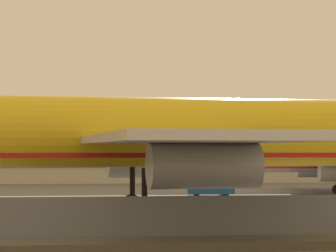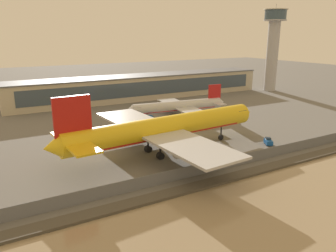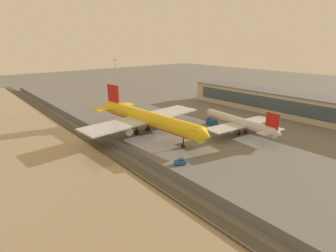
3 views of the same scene
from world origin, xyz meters
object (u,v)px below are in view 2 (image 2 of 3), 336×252
(cargo_jet_yellow, at_px, (163,128))
(control_tower, at_px, (273,42))
(ops_van, at_px, (144,119))
(passenger_jet_silver, at_px, (180,106))
(baggage_tug, at_px, (268,142))

(cargo_jet_yellow, distance_m, control_tower, 107.72)
(ops_van, bearing_deg, passenger_jet_silver, 1.12)
(cargo_jet_yellow, bearing_deg, passenger_jet_silver, 52.40)
(control_tower, bearing_deg, cargo_jet_yellow, -149.27)
(baggage_tug, bearing_deg, ops_van, 118.45)
(cargo_jet_yellow, distance_m, passenger_jet_silver, 34.83)
(cargo_jet_yellow, relative_size, ops_van, 10.29)
(cargo_jet_yellow, relative_size, passenger_jet_silver, 1.56)
(cargo_jet_yellow, distance_m, ops_van, 28.82)
(cargo_jet_yellow, relative_size, baggage_tug, 15.90)
(baggage_tug, distance_m, control_tower, 92.40)
(passenger_jet_silver, relative_size, baggage_tug, 10.17)
(passenger_jet_silver, distance_m, baggage_tug, 35.80)
(passenger_jet_silver, xyz_separation_m, baggage_tug, (5.57, -35.21, -3.33))
(cargo_jet_yellow, height_order, passenger_jet_silver, cargo_jet_yellow)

